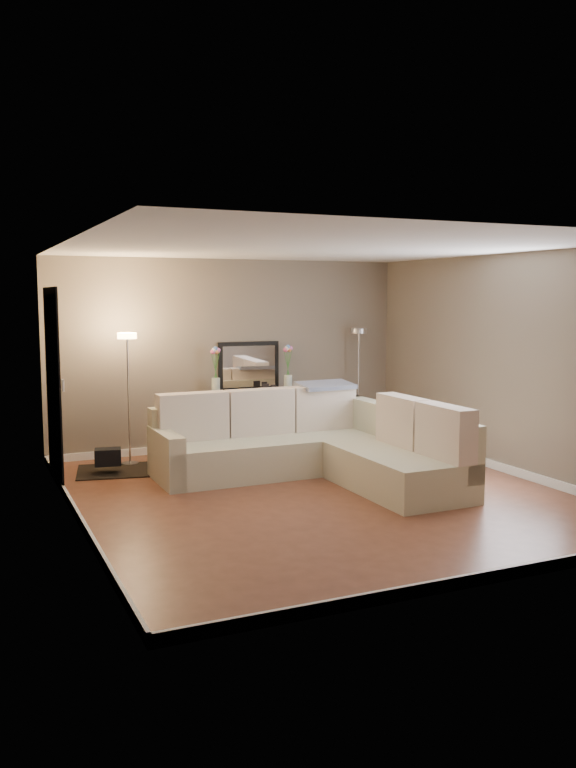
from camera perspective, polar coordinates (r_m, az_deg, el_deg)
name	(u,v)px	position (r m, az deg, el deg)	size (l,w,h in m)	color
floor	(319,495)	(8.05, 2.34, -8.45)	(5.00, 5.50, 0.01)	brown
ceiling	(320,247)	(7.79, 2.44, 10.42)	(5.00, 5.50, 0.01)	white
wall_back	(230,354)	(10.35, -4.43, 2.26)	(5.00, 0.02, 2.60)	#776B5C
wall_front	(492,410)	(5.50, 15.29, -1.90)	(5.00, 0.02, 2.60)	#776B5C
wall_left	(72,385)	(7.07, -16.15, -0.05)	(0.02, 5.50, 2.60)	#776B5C
wall_right	(510,364)	(9.21, 16.53, 1.45)	(0.02, 5.50, 2.60)	#776B5C
baseboard_back	(232,444)	(10.50, -4.32, -4.57)	(5.00, 0.03, 0.10)	white
baseboard_front	(484,578)	(5.83, 14.74, -14.09)	(5.00, 0.03, 0.10)	white
baseboard_left	(79,518)	(7.32, -15.63, -9.80)	(0.03, 5.50, 0.10)	white
baseboard_right	(504,468)	(9.38, 16.16, -6.18)	(0.03, 5.50, 0.10)	white
doorway	(53,386)	(8.77, -17.46, -0.14)	(0.02, 1.20, 2.20)	black
switch_plate	(63,385)	(7.92, -16.76, -0.10)	(0.02, 0.08, 0.12)	white
sectional_sofa	(315,446)	(8.73, 2.06, -4.77)	(2.81, 2.68, 0.98)	beige
throw_blanket	(326,385)	(9.46, 2.88, -0.09)	(0.70, 0.41, 0.05)	gray
console_table	(248,418)	(10.32, -3.10, -2.61)	(1.25, 0.39, 0.76)	black
leaning_mirror	(249,366)	(10.40, -3.01, 1.35)	(0.88, 0.08, 0.69)	black
table_decor	(253,391)	(10.26, -2.67, -0.52)	(0.53, 0.12, 0.12)	orange
flower_vase_left	(216,374)	(10.11, -5.53, 0.75)	(0.14, 0.12, 0.65)	silver
flower_vase_right	(288,371)	(10.44, 0.00, 0.97)	(0.14, 0.12, 0.65)	silver
floor_lamp_lit	(128,372)	(9.43, -12.10, 0.89)	(0.27, 0.27, 1.65)	silver
floor_lamp_unlit	(359,362)	(10.87, 5.40, 1.72)	(0.27, 0.27, 1.64)	silver
charcoal_rug	(123,470)	(9.31, -12.45, -6.44)	(1.08, 0.81, 0.01)	black
black_bag	(108,457)	(9.16, -13.56, -5.42)	(0.31, 0.22, 0.20)	black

